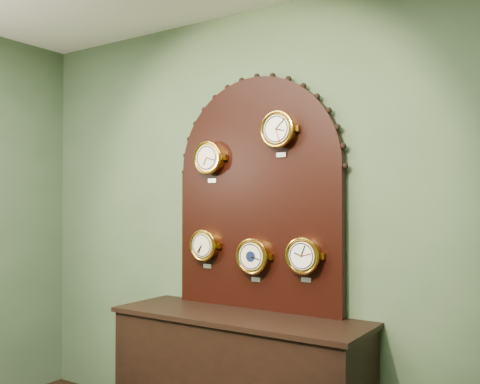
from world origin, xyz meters
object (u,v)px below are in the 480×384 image
Objects in this scene: arabic_clock at (279,130)px; display_board at (257,185)px; barometer at (253,256)px; roman_clock at (209,158)px; tide_clock at (304,256)px; hygrometer at (205,245)px.

display_board is at bearing 161.42° from arabic_clock.
barometer is at bearing -179.98° from arabic_clock.
display_board is 0.46m from barometer.
display_board is 5.40× the size of barometer.
roman_clock is 1.01× the size of tide_clock.
roman_clock is 0.99× the size of barometer.
barometer is at bearing -0.04° from roman_clock.
arabic_clock is (0.20, -0.07, 0.34)m from display_board.
roman_clock reaches higher than tide_clock.
display_board is 5.35× the size of arabic_clock.
arabic_clock is 1.03× the size of tide_clock.
arabic_clock is at bearing -18.58° from display_board.
display_board is at bearing 101.23° from barometer.
tide_clock is (0.37, -0.07, -0.43)m from display_board.
hygrometer is 0.94× the size of barometer.
arabic_clock is 1.07× the size of hygrometer.
display_board reaches higher than hygrometer.
roman_clock is at bearing 179.98° from arabic_clock.
hygrometer is (-0.57, 0.00, -0.74)m from arabic_clock.
tide_clock is (0.36, 0.00, 0.02)m from barometer.
barometer is 1.02× the size of tide_clock.
hygrometer is (-0.04, 0.00, -0.59)m from roman_clock.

